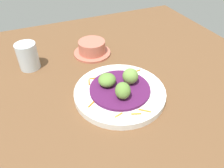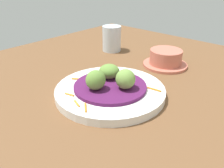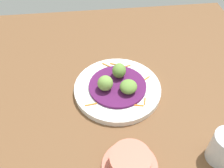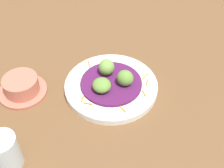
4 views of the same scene
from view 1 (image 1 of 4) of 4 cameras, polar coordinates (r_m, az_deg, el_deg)
name	(u,v)px [view 1 (image 1 of 4)]	position (r cm, az deg, el deg)	size (l,w,h in cm)	color
table_surface	(117,87)	(69.86, 1.36, -0.74)	(110.00, 110.00, 2.00)	brown
main_plate	(120,93)	(64.78, 2.03, -2.24)	(26.95, 26.95, 1.95)	white
cabbage_bed	(120,89)	(63.87, 2.06, -1.30)	(17.75, 17.75, 0.83)	#51194C
carrot_garnish	(117,93)	(62.73, 1.27, -2.43)	(20.15, 21.33, 0.40)	orange
guac_scoop_left	(123,91)	(59.10, 2.84, -1.73)	(4.71, 4.28, 4.72)	olive
guac_scoop_center	(130,76)	(64.28, 4.82, 2.05)	(4.67, 4.58, 4.76)	#759E47
guac_scoop_right	(107,80)	(63.54, -1.30, 1.06)	(5.11, 5.30, 3.64)	olive
terracotta_bowl	(92,48)	(83.61, -5.24, 9.24)	(13.87, 13.87, 5.28)	#C66B56
water_glass	(28,56)	(79.56, -21.12, 6.79)	(6.87, 6.87, 9.17)	silver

